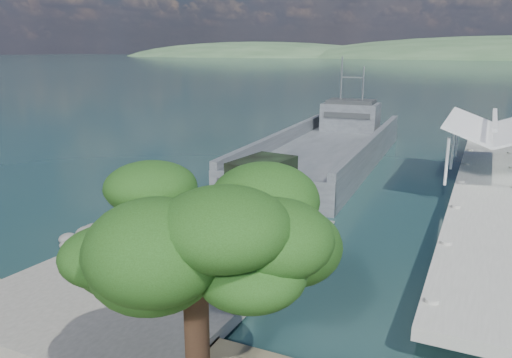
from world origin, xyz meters
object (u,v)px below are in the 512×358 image
object	(u,v)px
soldier	(121,226)
military_truck	(248,200)
pier	(489,171)
overhang_tree	(186,229)
landing_craft	(326,155)

from	to	relation	value
soldier	military_truck	bearing A→B (deg)	18.19
pier	overhang_tree	distance (m)	29.36
military_truck	soldier	world-z (taller)	military_truck
pier	overhang_tree	xyz separation A→B (m)	(-6.91, -28.24, 4.08)
pier	soldier	distance (m)	25.58
military_truck	overhang_tree	world-z (taller)	overhang_tree
military_truck	soldier	size ratio (longest dim) A/B	4.23
landing_craft	soldier	world-z (taller)	landing_craft
soldier	overhang_tree	xyz separation A→B (m)	(9.42, -8.55, 4.19)
pier	overhang_tree	world-z (taller)	overhang_tree
military_truck	overhang_tree	xyz separation A→B (m)	(4.36, -12.45, 3.30)
pier	landing_craft	xyz separation A→B (m)	(-13.11, 3.90, -0.79)
pier	military_truck	size ratio (longest dim) A/B	5.25
soldier	overhang_tree	bearing A→B (deg)	-61.65
pier	soldier	bearing A→B (deg)	-129.69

